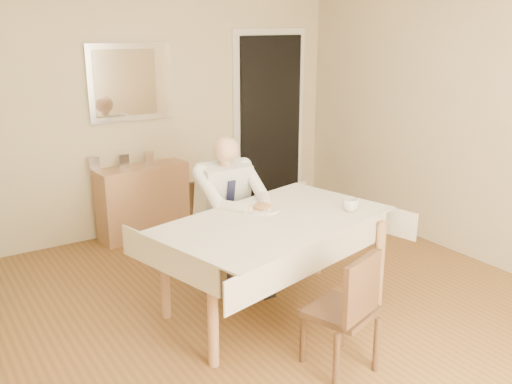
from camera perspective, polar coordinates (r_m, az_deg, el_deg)
room at (r=3.73m, az=2.92°, el=3.84°), size 5.00×5.02×2.60m
doorway at (r=6.64m, az=1.38°, el=6.96°), size 0.96×0.07×2.10m
mirror at (r=5.82m, az=-12.41°, el=10.65°), size 0.86×0.04×0.76m
dining_table at (r=4.17m, az=1.84°, el=-3.80°), size 1.95×1.42×0.75m
chair_far at (r=4.94m, az=-3.94°, el=-3.10°), size 0.40×0.40×0.82m
chair_near at (r=3.61m, az=9.26°, el=-11.28°), size 0.48×0.50×0.81m
seated_man at (r=4.64m, az=-2.32°, el=-1.36°), size 0.48×0.72×1.24m
plate at (r=4.33m, az=0.66°, el=-1.74°), size 0.26×0.26×0.02m
food at (r=4.32m, az=0.66°, el=-1.46°), size 0.14×0.14×0.06m
knife at (r=4.29m, az=1.55°, el=-1.64°), size 0.01×0.13×0.01m
fork at (r=4.25m, az=0.66°, el=-1.83°), size 0.01×0.13×0.01m
coffee_mug at (r=4.36m, az=9.42°, el=-1.28°), size 0.16×0.16×0.09m
sideboard at (r=5.92m, az=-11.19°, el=-0.90°), size 0.94×0.39×0.73m
photo_frame_left at (r=5.71m, az=-15.86°, el=2.68°), size 0.10×0.02×0.14m
photo_frame_center at (r=5.76m, az=-13.06°, el=3.00°), size 0.10×0.02×0.14m
photo_frame_right at (r=5.83m, az=-10.68°, el=3.32°), size 0.10×0.02×0.14m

